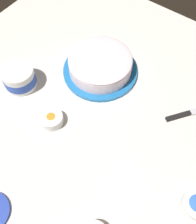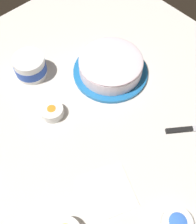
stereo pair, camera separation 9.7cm
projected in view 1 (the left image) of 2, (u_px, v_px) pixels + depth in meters
name	position (u px, v px, depth m)	size (l,w,h in m)	color
ground_plane	(97.00, 146.00, 0.94)	(1.54, 1.54, 0.00)	silver
frosted_cake	(100.00, 65.00, 1.07)	(0.30, 0.30, 0.09)	#1E6BB2
frosting_tub	(19.00, 77.00, 1.04)	(0.12, 0.12, 0.09)	white
spreading_knife	(190.00, 113.00, 1.00)	(0.20, 0.16, 0.01)	silver
sprinkle_bowl_orange	(51.00, 119.00, 0.97)	(0.08, 0.08, 0.04)	white
paper_napkin	(125.00, 188.00, 0.86)	(0.15, 0.15, 0.01)	white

